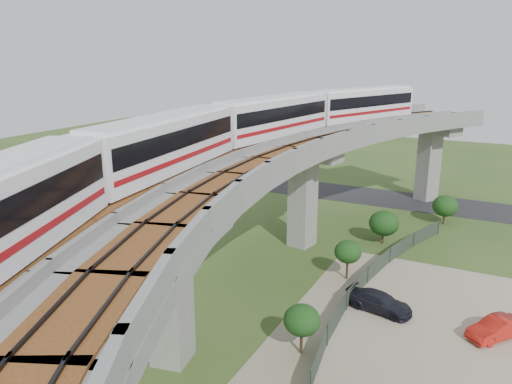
# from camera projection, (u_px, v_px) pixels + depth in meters

# --- Properties ---
(ground) EXTENTS (160.00, 160.00, 0.00)m
(ground) POSITION_uv_depth(u_px,v_px,m) (242.00, 286.00, 39.31)
(ground) COLOR #334C1E
(ground) RESTS_ON ground
(dirt_lot) EXTENTS (18.00, 26.00, 0.04)m
(dirt_lot) POSITION_uv_depth(u_px,v_px,m) (422.00, 343.00, 31.53)
(dirt_lot) COLOR gray
(dirt_lot) RESTS_ON ground
(asphalt_road) EXTENTS (60.00, 8.00, 0.03)m
(asphalt_road) POSITION_uv_depth(u_px,v_px,m) (350.00, 194.00, 65.13)
(asphalt_road) COLOR #232326
(asphalt_road) RESTS_ON ground
(viaduct) EXTENTS (19.58, 73.98, 11.40)m
(viaduct) POSITION_uv_depth(u_px,v_px,m) (289.00, 181.00, 35.22)
(viaduct) COLOR #99968E
(viaduct) RESTS_ON ground
(metro_train) EXTENTS (10.74, 61.34, 3.64)m
(metro_train) POSITION_uv_depth(u_px,v_px,m) (248.00, 131.00, 36.20)
(metro_train) COLOR white
(metro_train) RESTS_ON ground
(fence) EXTENTS (3.87, 38.73, 1.50)m
(fence) POSITION_uv_depth(u_px,v_px,m) (365.00, 305.00, 34.89)
(fence) COLOR #2D382D
(fence) RESTS_ON ground
(tree_0) EXTENTS (2.66, 2.66, 3.15)m
(tree_0) POSITION_uv_depth(u_px,v_px,m) (445.00, 206.00, 53.15)
(tree_0) COLOR #382314
(tree_0) RESTS_ON ground
(tree_1) EXTENTS (2.82, 2.82, 3.25)m
(tree_1) POSITION_uv_depth(u_px,v_px,m) (384.00, 223.00, 47.61)
(tree_1) COLOR #382314
(tree_1) RESTS_ON ground
(tree_2) EXTENTS (2.18, 2.18, 3.31)m
(tree_2) POSITION_uv_depth(u_px,v_px,m) (348.00, 252.00, 39.92)
(tree_2) COLOR #382314
(tree_2) RESTS_ON ground
(tree_3) EXTENTS (2.24, 2.24, 3.24)m
(tree_3) POSITION_uv_depth(u_px,v_px,m) (302.00, 320.00, 29.90)
(tree_3) COLOR #382314
(tree_3) RESTS_ON ground
(car_red) EXTENTS (3.73, 4.12, 1.36)m
(car_red) POSITION_uv_depth(u_px,v_px,m) (497.00, 328.00, 31.96)
(car_red) COLOR #B41910
(car_red) RESTS_ON dirt_lot
(car_dark) EXTENTS (4.94, 2.75, 1.35)m
(car_dark) POSITION_uv_depth(u_px,v_px,m) (380.00, 302.00, 35.34)
(car_dark) COLOR black
(car_dark) RESTS_ON dirt_lot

